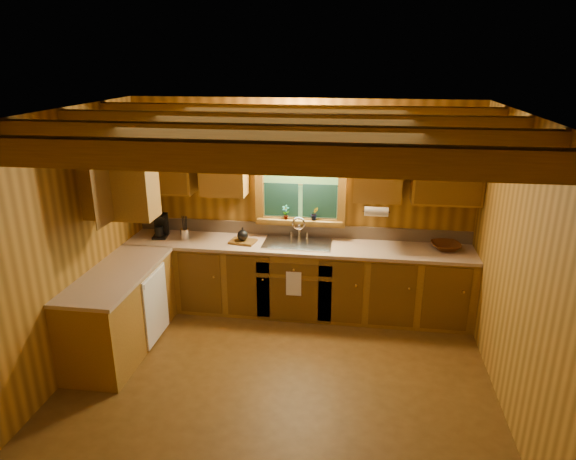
% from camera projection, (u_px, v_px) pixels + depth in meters
% --- Properties ---
extents(room, '(4.20, 4.20, 4.20)m').
position_uv_depth(room, '(275.00, 264.00, 4.50)').
color(room, '#593B15').
rests_on(room, ground).
extents(ceiling_beams, '(4.20, 2.54, 0.18)m').
position_uv_depth(ceiling_beams, '(274.00, 130.00, 4.11)').
color(ceiling_beams, brown).
rests_on(ceiling_beams, room).
extents(base_cabinets, '(4.20, 2.22, 0.86)m').
position_uv_depth(base_cabinets, '(253.00, 287.00, 6.05)').
color(base_cabinets, brown).
rests_on(base_cabinets, ground).
extents(countertop, '(4.20, 2.24, 0.04)m').
position_uv_depth(countertop, '(253.00, 252.00, 5.91)').
color(countertop, tan).
rests_on(countertop, base_cabinets).
extents(backsplash, '(4.20, 0.02, 0.16)m').
position_uv_depth(backsplash, '(300.00, 230.00, 6.36)').
color(backsplash, tan).
rests_on(backsplash, room).
extents(dishwasher_panel, '(0.02, 0.60, 0.80)m').
position_uv_depth(dishwasher_panel, '(156.00, 305.00, 5.61)').
color(dishwasher_panel, white).
rests_on(dishwasher_panel, base_cabinets).
extents(upper_cabinets, '(4.19, 1.77, 0.78)m').
position_uv_depth(upper_cabinets, '(247.00, 169.00, 5.73)').
color(upper_cabinets, brown).
rests_on(upper_cabinets, room).
extents(window, '(1.12, 0.08, 1.00)m').
position_uv_depth(window, '(300.00, 188.00, 6.17)').
color(window, brown).
rests_on(window, room).
extents(window_sill, '(1.06, 0.14, 0.04)m').
position_uv_depth(window_sill, '(300.00, 221.00, 6.26)').
color(window_sill, brown).
rests_on(window_sill, room).
extents(wall_sconce, '(0.45, 0.21, 0.17)m').
position_uv_depth(wall_sconce, '(300.00, 137.00, 5.85)').
color(wall_sconce, black).
rests_on(wall_sconce, room).
extents(paper_towel_roll, '(0.27, 0.11, 0.11)m').
position_uv_depth(paper_towel_roll, '(376.00, 212.00, 5.78)').
color(paper_towel_roll, white).
rests_on(paper_towel_roll, upper_cabinets).
extents(dish_towel, '(0.18, 0.01, 0.30)m').
position_uv_depth(dish_towel, '(294.00, 284.00, 5.93)').
color(dish_towel, white).
rests_on(dish_towel, base_cabinets).
extents(sink, '(0.82, 0.48, 0.43)m').
position_uv_depth(sink, '(297.00, 247.00, 6.14)').
color(sink, silver).
rests_on(sink, countertop).
extents(coffee_maker, '(0.17, 0.22, 0.30)m').
position_uv_depth(coffee_maker, '(160.00, 226.00, 6.32)').
color(coffee_maker, black).
rests_on(coffee_maker, countertop).
extents(utensil_crock, '(0.11, 0.11, 0.30)m').
position_uv_depth(utensil_crock, '(185.00, 233.00, 6.26)').
color(utensil_crock, silver).
rests_on(utensil_crock, countertop).
extents(cutting_board, '(0.34, 0.27, 0.03)m').
position_uv_depth(cutting_board, '(243.00, 242.00, 6.16)').
color(cutting_board, brown).
rests_on(cutting_board, countertop).
extents(teakettle, '(0.13, 0.13, 0.17)m').
position_uv_depth(teakettle, '(243.00, 235.00, 6.13)').
color(teakettle, black).
rests_on(teakettle, cutting_board).
extents(wicker_basket, '(0.39, 0.39, 0.08)m').
position_uv_depth(wicker_basket, '(446.00, 246.00, 5.93)').
color(wicker_basket, '#48230C').
rests_on(wicker_basket, countertop).
extents(potted_plant_left, '(0.11, 0.08, 0.18)m').
position_uv_depth(potted_plant_left, '(286.00, 212.00, 6.23)').
color(potted_plant_left, brown).
rests_on(potted_plant_left, window_sill).
extents(potted_plant_right, '(0.11, 0.10, 0.17)m').
position_uv_depth(potted_plant_right, '(314.00, 214.00, 6.20)').
color(potted_plant_right, brown).
rests_on(potted_plant_right, window_sill).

